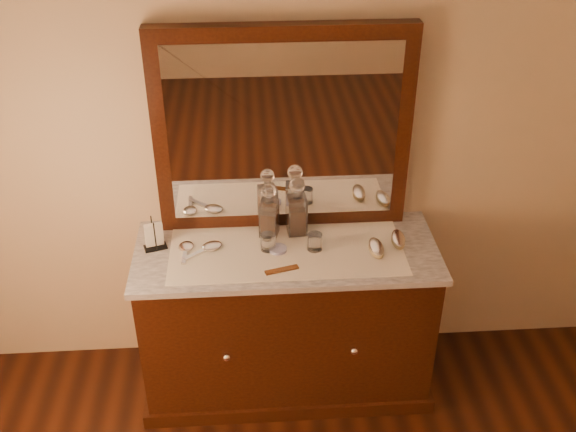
% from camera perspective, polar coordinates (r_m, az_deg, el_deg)
% --- Properties ---
extents(dresser_cabinet, '(1.40, 0.55, 0.82)m').
position_cam_1_polar(dresser_cabinet, '(3.42, -0.12, -8.92)').
color(dresser_cabinet, black).
rests_on(dresser_cabinet, floor).
extents(dresser_plinth, '(1.46, 0.59, 0.08)m').
position_cam_1_polar(dresser_plinth, '(3.68, -0.11, -13.27)').
color(dresser_plinth, black).
rests_on(dresser_plinth, floor).
extents(knob_left, '(0.04, 0.04, 0.04)m').
position_cam_1_polar(knob_left, '(3.18, -5.28, -11.94)').
color(knob_left, silver).
rests_on(knob_left, dresser_cabinet).
extents(knob_right, '(0.04, 0.04, 0.04)m').
position_cam_1_polar(knob_right, '(3.22, 5.68, -11.42)').
color(knob_right, silver).
rests_on(knob_right, dresser_cabinet).
extents(marble_top, '(1.44, 0.59, 0.03)m').
position_cam_1_polar(marble_top, '(3.16, -0.12, -3.11)').
color(marble_top, silver).
rests_on(marble_top, dresser_cabinet).
extents(mirror_frame, '(1.20, 0.08, 1.00)m').
position_cam_1_polar(mirror_frame, '(3.11, -0.44, 7.29)').
color(mirror_frame, black).
rests_on(mirror_frame, marble_top).
extents(mirror_glass, '(1.06, 0.01, 0.86)m').
position_cam_1_polar(mirror_glass, '(3.08, -0.40, 7.02)').
color(mirror_glass, white).
rests_on(mirror_glass, marble_top).
extents(lace_runner, '(1.10, 0.45, 0.00)m').
position_cam_1_polar(lace_runner, '(3.13, -0.10, -3.06)').
color(lace_runner, white).
rests_on(lace_runner, marble_top).
extents(pin_dish, '(0.09, 0.09, 0.01)m').
position_cam_1_polar(pin_dish, '(3.13, -0.88, -2.85)').
color(pin_dish, white).
rests_on(pin_dish, lace_runner).
extents(comb, '(0.16, 0.07, 0.01)m').
position_cam_1_polar(comb, '(3.01, -0.53, -4.63)').
color(comb, brown).
rests_on(comb, lace_runner).
extents(napkin_rack, '(0.12, 0.09, 0.16)m').
position_cam_1_polar(napkin_rack, '(3.19, -11.39, -1.73)').
color(napkin_rack, black).
rests_on(napkin_rack, marble_top).
extents(decanter_left, '(0.10, 0.10, 0.28)m').
position_cam_1_polar(decanter_left, '(3.20, -1.64, 0.06)').
color(decanter_left, brown).
rests_on(decanter_left, lace_runner).
extents(decanter_right, '(0.10, 0.10, 0.30)m').
position_cam_1_polar(decanter_right, '(3.21, 0.76, 0.36)').
color(decanter_right, brown).
rests_on(decanter_right, lace_runner).
extents(brush_near, '(0.07, 0.15, 0.04)m').
position_cam_1_polar(brush_near, '(3.14, 7.57, -2.74)').
color(brush_near, '#8D7D56').
rests_on(brush_near, lace_runner).
extents(brush_far, '(0.08, 0.15, 0.04)m').
position_cam_1_polar(brush_far, '(3.22, 9.42, -1.99)').
color(brush_far, '#8D7D56').
rests_on(brush_far, lace_runner).
extents(hand_mirror_outer, '(0.07, 0.19, 0.02)m').
position_cam_1_polar(hand_mirror_outer, '(3.18, -8.74, -2.74)').
color(hand_mirror_outer, silver).
rests_on(hand_mirror_outer, lace_runner).
extents(hand_mirror_inner, '(0.20, 0.17, 0.02)m').
position_cam_1_polar(hand_mirror_inner, '(3.16, -6.79, -2.70)').
color(hand_mirror_inner, silver).
rests_on(hand_mirror_inner, lace_runner).
extents(tumblers, '(0.29, 0.09, 0.08)m').
position_cam_1_polar(tumblers, '(3.12, 0.29, -2.23)').
color(tumblers, white).
rests_on(tumblers, lace_runner).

